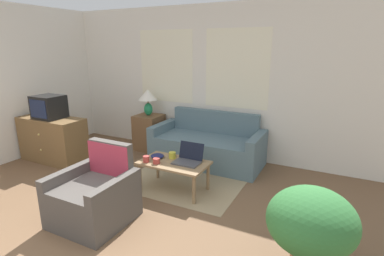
{
  "coord_description": "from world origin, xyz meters",
  "views": [
    {
      "loc": [
        2.22,
        -1.32,
        1.92
      ],
      "look_at": [
        0.3,
        2.47,
        0.75
      ],
      "focal_mm": 28.0,
      "sensor_mm": 36.0,
      "label": 1
    }
  ],
  "objects_px": {
    "table_lamp": "(148,98)",
    "cup_yellow": "(172,155)",
    "laptop": "(188,158)",
    "couch": "(208,147)",
    "snack_bowl": "(157,156)",
    "cup_white": "(146,159)",
    "potted_plant": "(311,224)",
    "cup_navy": "(156,161)",
    "coffee_table": "(174,165)",
    "armchair": "(96,197)",
    "television": "(49,107)"
  },
  "relations": [
    {
      "from": "armchair",
      "to": "laptop",
      "type": "relative_size",
      "value": 2.43
    },
    {
      "from": "laptop",
      "to": "cup_yellow",
      "type": "xyz_separation_m",
      "value": [
        -0.27,
        0.03,
        -0.01
      ]
    },
    {
      "from": "table_lamp",
      "to": "laptop",
      "type": "bearing_deg",
      "value": -38.95
    },
    {
      "from": "couch",
      "to": "television",
      "type": "height_order",
      "value": "television"
    },
    {
      "from": "table_lamp",
      "to": "cup_navy",
      "type": "xyz_separation_m",
      "value": [
        1.1,
        -1.41,
        -0.55
      ]
    },
    {
      "from": "potted_plant",
      "to": "cup_white",
      "type": "bearing_deg",
      "value": 161.51
    },
    {
      "from": "laptop",
      "to": "potted_plant",
      "type": "distance_m",
      "value": 1.9
    },
    {
      "from": "laptop",
      "to": "cup_yellow",
      "type": "bearing_deg",
      "value": 173.89
    },
    {
      "from": "couch",
      "to": "table_lamp",
      "type": "height_order",
      "value": "table_lamp"
    },
    {
      "from": "laptop",
      "to": "couch",
      "type": "bearing_deg",
      "value": 99.86
    },
    {
      "from": "armchair",
      "to": "table_lamp",
      "type": "relative_size",
      "value": 1.76
    },
    {
      "from": "table_lamp",
      "to": "cup_yellow",
      "type": "relative_size",
      "value": 5.01
    },
    {
      "from": "couch",
      "to": "laptop",
      "type": "relative_size",
      "value": 5.24
    },
    {
      "from": "armchair",
      "to": "snack_bowl",
      "type": "distance_m",
      "value": 1.07
    },
    {
      "from": "cup_navy",
      "to": "potted_plant",
      "type": "bearing_deg",
      "value": -20.27
    },
    {
      "from": "cup_yellow",
      "to": "cup_white",
      "type": "xyz_separation_m",
      "value": [
        -0.24,
        -0.28,
        -0.0
      ]
    },
    {
      "from": "armchair",
      "to": "cup_white",
      "type": "xyz_separation_m",
      "value": [
        0.09,
        0.85,
        0.18
      ]
    },
    {
      "from": "couch",
      "to": "cup_yellow",
      "type": "height_order",
      "value": "couch"
    },
    {
      "from": "armchair",
      "to": "snack_bowl",
      "type": "xyz_separation_m",
      "value": [
        0.14,
        1.05,
        0.16
      ]
    },
    {
      "from": "armchair",
      "to": "potted_plant",
      "type": "xyz_separation_m",
      "value": [
        2.24,
        0.13,
        0.24
      ]
    },
    {
      "from": "table_lamp",
      "to": "potted_plant",
      "type": "bearing_deg",
      "value": -34.72
    },
    {
      "from": "cup_yellow",
      "to": "potted_plant",
      "type": "height_order",
      "value": "potted_plant"
    },
    {
      "from": "cup_yellow",
      "to": "cup_white",
      "type": "relative_size",
      "value": 1.12
    },
    {
      "from": "table_lamp",
      "to": "potted_plant",
      "type": "distance_m",
      "value": 3.79
    },
    {
      "from": "table_lamp",
      "to": "snack_bowl",
      "type": "bearing_deg",
      "value": -50.96
    },
    {
      "from": "armchair",
      "to": "cup_navy",
      "type": "distance_m",
      "value": 0.92
    },
    {
      "from": "table_lamp",
      "to": "television",
      "type": "bearing_deg",
      "value": -132.47
    },
    {
      "from": "laptop",
      "to": "cup_yellow",
      "type": "height_order",
      "value": "laptop"
    },
    {
      "from": "couch",
      "to": "potted_plant",
      "type": "bearing_deg",
      "value": -48.28
    },
    {
      "from": "couch",
      "to": "snack_bowl",
      "type": "height_order",
      "value": "couch"
    },
    {
      "from": "table_lamp",
      "to": "cup_white",
      "type": "relative_size",
      "value": 5.6
    },
    {
      "from": "snack_bowl",
      "to": "cup_yellow",
      "type": "bearing_deg",
      "value": 20.38
    },
    {
      "from": "table_lamp",
      "to": "cup_yellow",
      "type": "bearing_deg",
      "value": -43.99
    },
    {
      "from": "couch",
      "to": "cup_white",
      "type": "relative_size",
      "value": 21.24
    },
    {
      "from": "cup_yellow",
      "to": "cup_navy",
      "type": "bearing_deg",
      "value": -109.45
    },
    {
      "from": "couch",
      "to": "coffee_table",
      "type": "xyz_separation_m",
      "value": [
        0.01,
        -1.16,
        0.09
      ]
    },
    {
      "from": "cup_white",
      "to": "television",
      "type": "bearing_deg",
      "value": 174.61
    },
    {
      "from": "television",
      "to": "table_lamp",
      "type": "xyz_separation_m",
      "value": [
        1.13,
        1.23,
        0.06
      ]
    },
    {
      "from": "cup_yellow",
      "to": "table_lamp",
      "type": "bearing_deg",
      "value": 136.01
    },
    {
      "from": "cup_yellow",
      "to": "couch",
      "type": "bearing_deg",
      "value": 85.73
    },
    {
      "from": "cup_navy",
      "to": "cup_yellow",
      "type": "xyz_separation_m",
      "value": [
        0.09,
        0.26,
        0.01
      ]
    },
    {
      "from": "armchair",
      "to": "table_lamp",
      "type": "bearing_deg",
      "value": 110.62
    },
    {
      "from": "laptop",
      "to": "cup_white",
      "type": "bearing_deg",
      "value": -153.87
    },
    {
      "from": "coffee_table",
      "to": "snack_bowl",
      "type": "height_order",
      "value": "snack_bowl"
    },
    {
      "from": "laptop",
      "to": "armchair",
      "type": "bearing_deg",
      "value": -118.69
    },
    {
      "from": "laptop",
      "to": "cup_white",
      "type": "height_order",
      "value": "laptop"
    },
    {
      "from": "television",
      "to": "laptop",
      "type": "bearing_deg",
      "value": 1.2
    },
    {
      "from": "table_lamp",
      "to": "snack_bowl",
      "type": "relative_size",
      "value": 2.6
    },
    {
      "from": "cup_navy",
      "to": "laptop",
      "type": "bearing_deg",
      "value": 32.73
    },
    {
      "from": "armchair",
      "to": "cup_white",
      "type": "height_order",
      "value": "armchair"
    }
  ]
}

